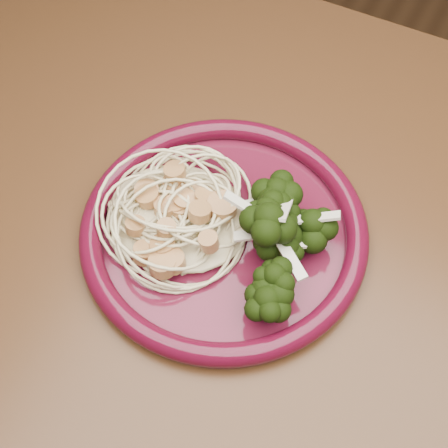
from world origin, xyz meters
name	(u,v)px	position (x,y,z in m)	size (l,w,h in m)	color
dining_table	(179,296)	(0.00, 0.00, 0.65)	(1.20, 0.80, 0.75)	#472814
dinner_plate	(224,230)	(0.04, 0.03, 0.76)	(0.31, 0.31, 0.02)	#4A0E1F
spaghetti_pile	(178,210)	(-0.01, 0.03, 0.77)	(0.14, 0.12, 0.03)	beige
scallop_cluster	(175,186)	(-0.01, 0.03, 0.81)	(0.13, 0.13, 0.04)	tan
broccoli_pile	(283,233)	(0.09, 0.04, 0.78)	(0.09, 0.15, 0.05)	black
onion_garnish	(286,212)	(0.09, 0.04, 0.81)	(0.06, 0.10, 0.05)	beige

